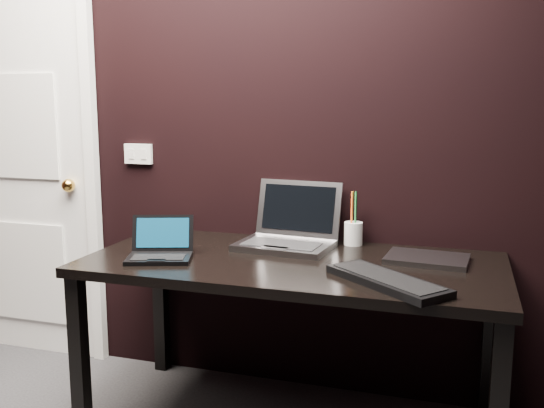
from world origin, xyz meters
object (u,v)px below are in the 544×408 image
(door, at_px, (18,164))
(ext_keyboard, at_px, (387,280))
(pen_cup, at_px, (353,232))
(closed_laptop, at_px, (427,259))
(mobile_phone, at_px, (156,238))
(desk_phone, at_px, (163,230))
(netbook, at_px, (160,251))
(desk, at_px, (292,278))
(silver_laptop, at_px, (288,235))

(door, distance_m, ext_keyboard, 2.17)
(pen_cup, bearing_deg, closed_laptop, -30.44)
(ext_keyboard, bearing_deg, mobile_phone, 165.25)
(closed_laptop, bearing_deg, desk_phone, 176.82)
(mobile_phone, xyz_separation_m, pen_cup, (0.85, 0.28, 0.02))
(netbook, height_order, pen_cup, pen_cup)
(desk, relative_size, netbook, 5.35)
(desk, relative_size, desk_phone, 8.47)
(silver_laptop, bearing_deg, netbook, -140.87)
(door, relative_size, pen_cup, 8.72)
(door, relative_size, desk, 1.26)
(door, bearing_deg, mobile_phone, -17.88)
(desk, height_order, netbook, netbook)
(netbook, distance_m, pen_cup, 0.87)
(netbook, bearing_deg, closed_laptop, 14.95)
(desk_phone, bearing_deg, pen_cup, 8.32)
(door, distance_m, netbook, 1.26)
(netbook, bearing_deg, door, 155.14)
(desk, distance_m, closed_laptop, 0.55)
(closed_laptop, distance_m, mobile_phone, 1.19)
(desk_phone, bearing_deg, ext_keyboard, -21.31)
(door, relative_size, silver_laptop, 4.92)
(mobile_phone, bearing_deg, desk, -4.76)
(closed_laptop, xyz_separation_m, mobile_phone, (-1.18, -0.08, 0.03))
(netbook, distance_m, mobile_phone, 0.24)
(netbook, bearing_deg, pen_cup, 33.74)
(door, height_order, desk, door)
(desk_phone, distance_m, mobile_phone, 0.16)
(mobile_phone, relative_size, pen_cup, 0.40)
(silver_laptop, bearing_deg, ext_keyboard, -42.16)
(door, xyz_separation_m, pen_cup, (1.84, -0.04, -0.25))
(closed_laptop, bearing_deg, ext_keyboard, -107.91)
(desk, height_order, mobile_phone, mobile_phone)
(door, xyz_separation_m, closed_laptop, (2.18, -0.24, -0.29))
(closed_laptop, bearing_deg, door, 173.79)
(netbook, relative_size, silver_laptop, 0.73)
(desk, bearing_deg, door, 167.18)
(door, height_order, pen_cup, door)
(desk, xyz_separation_m, netbook, (-0.53, -0.14, 0.11))
(closed_laptop, bearing_deg, mobile_phone, -175.96)
(silver_laptop, distance_m, desk_phone, 0.62)
(desk, height_order, desk_phone, desk_phone)
(closed_laptop, bearing_deg, netbook, -165.05)
(netbook, relative_size, ext_keyboard, 0.66)
(door, relative_size, closed_laptop, 6.30)
(door, bearing_deg, pen_cup, -1.20)
(closed_laptop, bearing_deg, silver_laptop, 172.40)
(ext_keyboard, bearing_deg, silver_laptop, 137.84)
(silver_laptop, distance_m, ext_keyboard, 0.67)
(door, bearing_deg, desk, -12.82)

